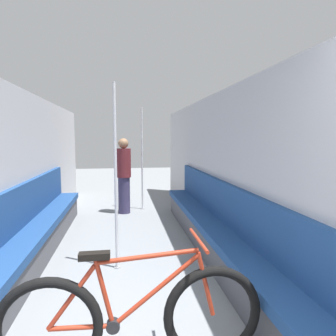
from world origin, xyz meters
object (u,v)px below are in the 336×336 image
Objects in this scene: bench_seat_row_left at (24,246)px; bench_seat_row_right at (219,236)px; passenger_standing at (124,175)px; bicycle at (134,319)px; grab_pole_far at (116,180)px; grab_pole_near at (142,160)px.

bench_seat_row_left and bench_seat_row_right have the same top height.
bicycle is at bearing -74.88° from passenger_standing.
grab_pole_far is at bearing -77.61° from passenger_standing.
bicycle is 0.81× the size of grab_pole_far.
grab_pole_far is at bearing -179.00° from bench_seat_row_right.
grab_pole_near reaches higher than passenger_standing.
grab_pole_near reaches higher than bench_seat_row_left.
bicycle is (-1.15, -1.68, 0.04)m from bench_seat_row_right.
grab_pole_near is at bearing 105.09° from bench_seat_row_right.
passenger_standing is (-1.20, 2.66, 0.48)m from bench_seat_row_right.
grab_pole_far reaches higher than bench_seat_row_right.
bicycle is at bearing -85.00° from grab_pole_far.
passenger_standing is at bearing -142.96° from grab_pole_near.
bench_seat_row_right is at bearing 60.16° from bicycle.
bench_seat_row_right is (2.37, 0.00, 0.00)m from bench_seat_row_left.
bicycle is (1.22, -1.68, 0.04)m from bench_seat_row_left.
bicycle is 0.81× the size of grab_pole_near.
bicycle is at bearing -54.13° from bench_seat_row_left.
bench_seat_row_right reaches higher than bicycle.
bench_seat_row_left is at bearing 180.00° from bench_seat_row_right.
bench_seat_row_right is 1.51m from grab_pole_far.
grab_pole_far is (1.07, -0.02, 0.76)m from bench_seat_row_left.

